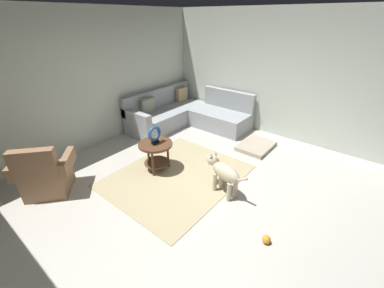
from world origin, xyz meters
The scene contains 12 objects.
ground_plane centered at (0.00, 0.00, -0.05)m, with size 6.00×6.00×0.10m, color beige.
wall_back centered at (0.00, 2.94, 1.35)m, with size 6.00×0.12×2.70m, color silver.
wall_right centered at (2.94, 0.00, 1.35)m, with size 0.12×6.00×2.70m, color silver.
area_rug centered at (0.15, 0.70, 0.01)m, with size 2.30×1.90×0.01m, color tan.
sectional_couch centered at (1.99, 2.02, 0.29)m, with size 2.20×2.25×0.88m.
armchair centered at (-1.45, 1.97, 0.32)m, with size 1.00×0.97×0.88m.
side_table centered at (0.09, 1.13, 0.42)m, with size 0.60×0.60×0.54m.
torus_sculpture centered at (0.09, 1.13, 0.71)m, with size 0.28×0.08×0.33m.
dog_bed_mat centered at (1.98, 0.08, 0.04)m, with size 0.80×0.60×0.09m, color #B2A38E.
dog centered at (0.28, -0.16, 0.38)m, with size 0.33×0.84×0.63m.
dog_toy_ball centered at (-0.21, -1.12, 0.05)m, with size 0.11×0.11×0.11m, color orange.
dog_toy_rope centered at (0.98, 0.48, 0.03)m, with size 0.05×0.05×0.19m, color red.
Camera 1 is at (-2.42, -1.73, 2.50)m, focal length 22.73 mm.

